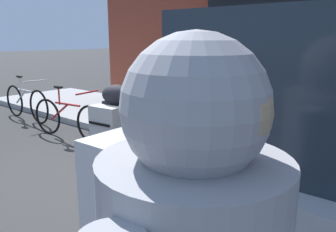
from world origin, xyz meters
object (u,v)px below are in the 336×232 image
object	(u,v)px
touring_motorcycle	(137,123)
sandwich_board_sign	(148,100)
parked_bicycle	(68,118)
second_bicycle_by_cafe	(26,102)

from	to	relation	value
touring_motorcycle	sandwich_board_sign	size ratio (longest dim) A/B	2.43
parked_bicycle	touring_motorcycle	bearing A→B (deg)	-3.88
touring_motorcycle	second_bicycle_by_cafe	distance (m)	3.67
sandwich_board_sign	parked_bicycle	bearing A→B (deg)	-117.39
sandwich_board_sign	second_bicycle_by_cafe	distance (m)	2.73
touring_motorcycle	second_bicycle_by_cafe	world-z (taller)	touring_motorcycle
sandwich_board_sign	second_bicycle_by_cafe	bearing A→B (deg)	-156.60
parked_bicycle	sandwich_board_sign	bearing A→B (deg)	62.61
parked_bicycle	second_bicycle_by_cafe	size ratio (longest dim) A/B	0.99
parked_bicycle	sandwich_board_sign	size ratio (longest dim) A/B	1.90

